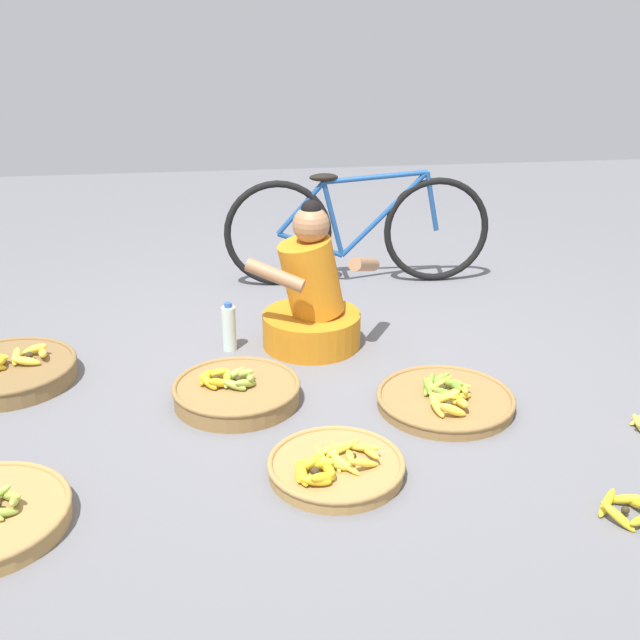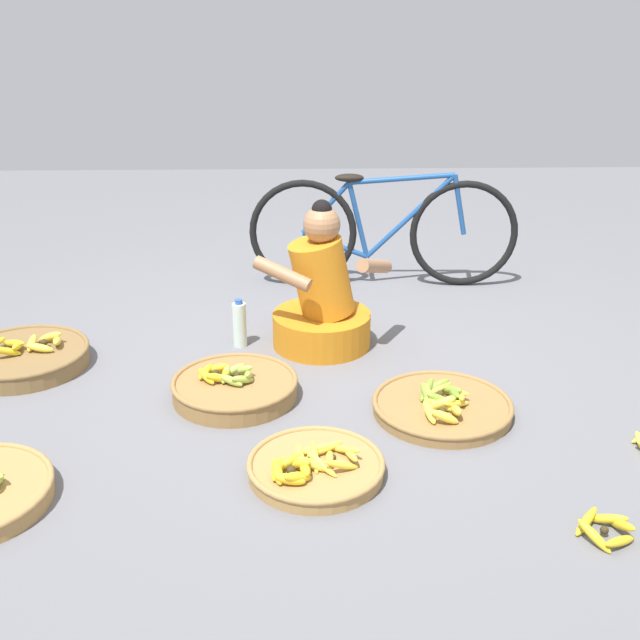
# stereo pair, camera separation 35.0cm
# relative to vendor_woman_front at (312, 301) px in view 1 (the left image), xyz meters

# --- Properties ---
(ground_plane) EXTENTS (10.00, 10.00, 0.00)m
(ground_plane) POSITION_rel_vendor_woman_front_xyz_m (-0.02, -0.30, -0.25)
(ground_plane) COLOR slate
(vendor_woman_front) EXTENTS (0.73, 0.52, 0.79)m
(vendor_woman_front) POSITION_rel_vendor_woman_front_xyz_m (0.00, 0.00, 0.00)
(vendor_woman_front) COLOR orange
(vendor_woman_front) RESTS_ON ground
(bicycle_leaning) EXTENTS (1.70, 0.13, 0.73)m
(bicycle_leaning) POSITION_rel_vendor_woman_front_xyz_m (0.41, 0.94, 0.11)
(bicycle_leaning) COLOR black
(bicycle_leaning) RESTS_ON ground
(banana_basket_mid_left) EXTENTS (0.59, 0.59, 0.15)m
(banana_basket_mid_left) POSITION_rel_vendor_woman_front_xyz_m (-0.42, -0.58, -0.20)
(banana_basket_mid_left) COLOR olive
(banana_basket_mid_left) RESTS_ON ground
(banana_basket_back_right) EXTENTS (0.65, 0.65, 0.17)m
(banana_basket_back_right) POSITION_rel_vendor_woman_front_xyz_m (-1.51, -0.22, -0.20)
(banana_basket_back_right) COLOR brown
(banana_basket_back_right) RESTS_ON ground
(banana_basket_back_left) EXTENTS (0.54, 0.54, 0.13)m
(banana_basket_back_left) POSITION_rel_vendor_woman_front_xyz_m (-0.06, -1.23, -0.21)
(banana_basket_back_left) COLOR #A87F47
(banana_basket_back_left) RESTS_ON ground
(banana_basket_front_right) EXTENTS (0.63, 0.63, 0.13)m
(banana_basket_front_right) POSITION_rel_vendor_woman_front_xyz_m (0.51, -0.76, -0.21)
(banana_basket_front_right) COLOR olive
(banana_basket_front_right) RESTS_ON ground
(loose_bananas_front_center) EXTENTS (0.22, 0.22, 0.09)m
(loose_bananas_front_center) POSITION_rel_vendor_woman_front_xyz_m (0.92, -1.62, -0.22)
(loose_bananas_front_center) COLOR gold
(loose_bananas_front_center) RESTS_ON ground
(water_bottle) EXTENTS (0.07, 0.07, 0.26)m
(water_bottle) POSITION_rel_vendor_woman_front_xyz_m (-0.44, 0.00, -0.13)
(water_bottle) COLOR silver
(water_bottle) RESTS_ON ground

